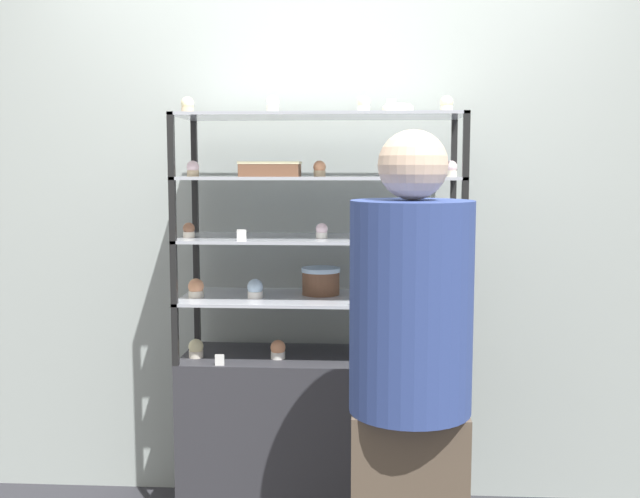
{
  "coord_description": "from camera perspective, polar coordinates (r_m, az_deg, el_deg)",
  "views": [
    {
      "loc": [
        0.18,
        -2.98,
        1.5
      ],
      "look_at": [
        0.0,
        0.0,
        1.16
      ],
      "focal_mm": 42.0,
      "sensor_mm": 36.0,
      "label": 1
    }
  ],
  "objects": [
    {
      "name": "cupcake_1",
      "position": [
        3.03,
        -3.22,
        -7.67
      ],
      "size": [
        0.06,
        0.06,
        0.08
      ],
      "color": "white",
      "rests_on": "display_base"
    },
    {
      "name": "customer_figure",
      "position": [
        2.34,
        6.88,
        -9.51
      ],
      "size": [
        0.37,
        0.37,
        1.61
      ],
      "color": "brown",
      "rests_on": "ground_plane"
    },
    {
      "name": "cupcake_11",
      "position": [
        3.01,
        -9.66,
        6.04
      ],
      "size": [
        0.05,
        0.05,
        0.06
      ],
      "color": "#CCB28C",
      "rests_on": "display_riser_upper"
    },
    {
      "name": "price_tag_0",
      "position": [
        2.95,
        -7.66,
        -8.38
      ],
      "size": [
        0.04,
        0.0,
        0.04
      ],
      "color": "white",
      "rests_on": "display_base"
    },
    {
      "name": "cupcake_9",
      "position": [
        2.94,
        0.13,
        1.38
      ],
      "size": [
        0.05,
        0.05,
        0.06
      ],
      "color": "white",
      "rests_on": "display_riser_middle"
    },
    {
      "name": "cupcake_13",
      "position": [
        2.96,
        9.93,
        6.03
      ],
      "size": [
        0.05,
        0.05,
        0.06
      ],
      "color": "beige",
      "rests_on": "display_riser_upper"
    },
    {
      "name": "cupcake_16",
      "position": [
        2.93,
        3.34,
        10.93
      ],
      "size": [
        0.05,
        0.05,
        0.07
      ],
      "color": "white",
      "rests_on": "display_riser_top"
    },
    {
      "name": "cupcake_0",
      "position": [
        3.08,
        -9.43,
        -7.5
      ],
      "size": [
        0.06,
        0.06,
        0.08
      ],
      "color": "beige",
      "rests_on": "display_base"
    },
    {
      "name": "cupcake_12",
      "position": [
        2.95,
        -0.11,
        6.13
      ],
      "size": [
        0.05,
        0.05,
        0.06
      ],
      "color": "#CCB28C",
      "rests_on": "display_riser_upper"
    },
    {
      "name": "cupcake_5",
      "position": [
        3.01,
        -4.96,
        -3.06
      ],
      "size": [
        0.06,
        0.06,
        0.08
      ],
      "color": "white",
      "rests_on": "display_riser_lower"
    },
    {
      "name": "cupcake_3",
      "position": [
        3.01,
        9.4,
        -7.85
      ],
      "size": [
        0.06,
        0.06,
        0.08
      ],
      "color": "beige",
      "rests_on": "display_base"
    },
    {
      "name": "sheet_cake_frosted",
      "position": [
        2.96,
        -3.82,
        6.11
      ],
      "size": [
        0.24,
        0.14,
        0.06
      ],
      "color": "brown",
      "rests_on": "display_riser_upper"
    },
    {
      "name": "cupcake_17",
      "position": [
        2.97,
        9.62,
        10.79
      ],
      "size": [
        0.05,
        0.05,
        0.07
      ],
      "color": "beige",
      "rests_on": "display_riser_top"
    },
    {
      "name": "cupcake_4",
      "position": [
        3.05,
        -9.43,
        -2.98
      ],
      "size": [
        0.06,
        0.06,
        0.08
      ],
      "color": "beige",
      "rests_on": "display_riser_lower"
    },
    {
      "name": "display_riser_lower",
      "position": [
        3.03,
        0.0,
        -3.96
      ],
      "size": [
        1.12,
        0.4,
        0.24
      ],
      "color": "black",
      "rests_on": "display_base"
    },
    {
      "name": "cupcake_8",
      "position": [
        3.02,
        -9.96,
        1.41
      ],
      "size": [
        0.05,
        0.05,
        0.06
      ],
      "color": "beige",
      "rests_on": "display_riser_middle"
    },
    {
      "name": "donut_glazed",
      "position": [
        3.05,
        5.94,
        10.53
      ],
      "size": [
        0.13,
        0.13,
        0.04
      ],
      "color": "#EFE5CC",
      "rests_on": "display_riser_top"
    },
    {
      "name": "cupcake_15",
      "position": [
        2.92,
        -3.63,
        10.95
      ],
      "size": [
        0.05,
        0.05,
        0.07
      ],
      "color": "beige",
      "rests_on": "display_riser_top"
    },
    {
      "name": "price_tag_1",
      "position": [
        2.84,
        2.66,
        -3.88
      ],
      "size": [
        0.04,
        0.0,
        0.04
      ],
      "color": "white",
      "rests_on": "display_riser_lower"
    },
    {
      "name": "display_riser_upper",
      "position": [
        2.99,
        0.0,
        5.24
      ],
      "size": [
        1.12,
        0.4,
        0.24
      ],
      "color": "black",
      "rests_on": "display_riser_middle"
    },
    {
      "name": "cupcake_10",
      "position": [
        2.92,
        9.6,
        1.26
      ],
      "size": [
        0.05,
        0.05,
        0.06
      ],
      "color": "beige",
      "rests_on": "display_riser_middle"
    },
    {
      "name": "price_tag_3",
      "position": [
        2.8,
        7.07,
        5.91
      ],
      "size": [
        0.04,
        0.0,
        0.04
      ],
      "color": "white",
      "rests_on": "display_riser_upper"
    },
    {
      "name": "cupcake_2",
      "position": [
        3.02,
        3.29,
        -7.7
      ],
      "size": [
        0.06,
        0.06,
        0.08
      ],
      "color": "#CCB28C",
      "rests_on": "display_base"
    },
    {
      "name": "price_tag_2",
      "position": [
        2.85,
        -6.0,
        1.04
      ],
      "size": [
        0.04,
        0.0,
        0.04
      ],
      "color": "white",
      "rests_on": "display_riser_middle"
    },
    {
      "name": "cupcake_6",
      "position": [
        2.92,
        5.06,
        -3.35
      ],
      "size": [
        0.06,
        0.06,
        0.08
      ],
      "color": "white",
      "rests_on": "display_riser_lower"
    },
    {
      "name": "cupcake_14",
      "position": [
        3.02,
        -10.06,
        10.7
      ],
      "size": [
        0.05,
        0.05,
        0.07
      ],
      "color": "#CCB28C",
      "rests_on": "display_riser_top"
    },
    {
      "name": "display_base",
      "position": [
        3.19,
        0.0,
        -14.43
      ],
      "size": [
        1.12,
        0.4,
        0.73
      ],
      "color": "#333338",
      "rests_on": "ground_plane"
    },
    {
      "name": "display_riser_middle",
      "position": [
        3.0,
        0.0,
        0.6
      ],
      "size": [
        1.12,
        0.4,
        0.24
      ],
      "color": "black",
      "rests_on": "display_riser_lower"
    },
    {
      "name": "back_wall",
      "position": [
        3.34,
        0.37,
        2.98
      ],
      "size": [
        8.0,
        0.05,
        2.6
      ],
      "color": "#A8B2AD",
      "rests_on": "ground_plane"
    },
    {
      "name": "display_riser_top",
      "position": [
        2.99,
        0.0,
        9.9
      ],
      "size": [
        1.12,
        0.4,
        0.24
      ],
      "color": "black",
      "rests_on": "display_riser_upper"
    },
    {
      "name": "layer_cake_centerpiece",
      "position": [
        3.07,
        0.03,
        -2.45
      ],
      "size": [
        0.16,
        0.16,
        0.11
      ],
      "color": "brown",
      "rests_on": "display_riser_lower"
    },
    {
      "name": "price_tag_4",
      "position": [
        2.81,
        5.44,
        10.89
      ],
      "size": [
        0.04,
        0.0,
        0.04
      ],
      "color": "white",
      "rests_on": "display_riser_top"
    },
    {
      "name": "cupcake_7",
      "position": [
        2.93,
        9.44,
        -3.39
      ],
      "size": [
        0.06,
        0.06,
        0.08
      ],
      "color": "beige",
      "rests_on": "display_riser_lower"
    }
  ]
}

